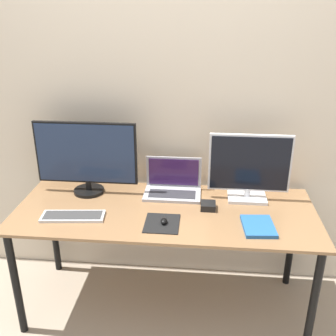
{
  "coord_description": "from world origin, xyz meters",
  "views": [
    {
      "loc": [
        0.21,
        -1.68,
        1.86
      ],
      "look_at": [
        0.01,
        0.46,
        0.94
      ],
      "focal_mm": 42.0,
      "sensor_mm": 36.0,
      "label": 1
    }
  ],
  "objects_px": {
    "monitor_right": "(249,168)",
    "monitor_left": "(86,157)",
    "keyboard": "(73,216)",
    "mouse": "(164,221)",
    "laptop": "(173,185)",
    "power_brick": "(208,206)",
    "book": "(258,226)"
  },
  "relations": [
    {
      "from": "monitor_left",
      "to": "power_brick",
      "type": "distance_m",
      "value": 0.82
    },
    {
      "from": "book",
      "to": "power_brick",
      "type": "relative_size",
      "value": 2.49
    },
    {
      "from": "keyboard",
      "to": "book",
      "type": "bearing_deg",
      "value": -0.77
    },
    {
      "from": "monitor_right",
      "to": "laptop",
      "type": "relative_size",
      "value": 1.38
    },
    {
      "from": "monitor_left",
      "to": "book",
      "type": "distance_m",
      "value": 1.12
    },
    {
      "from": "power_brick",
      "to": "laptop",
      "type": "bearing_deg",
      "value": 139.38
    },
    {
      "from": "monitor_right",
      "to": "power_brick",
      "type": "xyz_separation_m",
      "value": [
        -0.24,
        -0.15,
        -0.19
      ]
    },
    {
      "from": "mouse",
      "to": "book",
      "type": "relative_size",
      "value": 0.25
    },
    {
      "from": "book",
      "to": "power_brick",
      "type": "distance_m",
      "value": 0.33
    },
    {
      "from": "monitor_right",
      "to": "monitor_left",
      "type": "bearing_deg",
      "value": 180.0
    },
    {
      "from": "keyboard",
      "to": "mouse",
      "type": "distance_m",
      "value": 0.53
    },
    {
      "from": "monitor_left",
      "to": "keyboard",
      "type": "height_order",
      "value": "monitor_left"
    },
    {
      "from": "laptop",
      "to": "power_brick",
      "type": "xyz_separation_m",
      "value": [
        0.23,
        -0.19,
        -0.04
      ]
    },
    {
      "from": "monitor_left",
      "to": "keyboard",
      "type": "xyz_separation_m",
      "value": [
        -0.0,
        -0.33,
        -0.24
      ]
    },
    {
      "from": "mouse",
      "to": "book",
      "type": "bearing_deg",
      "value": 0.83
    },
    {
      "from": "keyboard",
      "to": "laptop",
      "type": "bearing_deg",
      "value": 34.43
    },
    {
      "from": "monitor_right",
      "to": "book",
      "type": "bearing_deg",
      "value": -84.69
    },
    {
      "from": "laptop",
      "to": "mouse",
      "type": "distance_m",
      "value": 0.4
    },
    {
      "from": "monitor_left",
      "to": "monitor_right",
      "type": "distance_m",
      "value": 1.01
    },
    {
      "from": "laptop",
      "to": "mouse",
      "type": "relative_size",
      "value": 6.21
    },
    {
      "from": "mouse",
      "to": "power_brick",
      "type": "distance_m",
      "value": 0.31
    },
    {
      "from": "monitor_left",
      "to": "monitor_right",
      "type": "relative_size",
      "value": 1.3
    },
    {
      "from": "monitor_right",
      "to": "book",
      "type": "height_order",
      "value": "monitor_right"
    },
    {
      "from": "monitor_left",
      "to": "book",
      "type": "relative_size",
      "value": 2.78
    },
    {
      "from": "monitor_right",
      "to": "book",
      "type": "distance_m",
      "value": 0.4
    },
    {
      "from": "laptop",
      "to": "mouse",
      "type": "xyz_separation_m",
      "value": [
        -0.02,
        -0.39,
        -0.04
      ]
    },
    {
      "from": "keyboard",
      "to": "book",
      "type": "xyz_separation_m",
      "value": [
        1.04,
        -0.01,
        0.0
      ]
    },
    {
      "from": "monitor_right",
      "to": "keyboard",
      "type": "distance_m",
      "value": 1.08
    },
    {
      "from": "monitor_left",
      "to": "book",
      "type": "height_order",
      "value": "monitor_left"
    },
    {
      "from": "monitor_right",
      "to": "laptop",
      "type": "xyz_separation_m",
      "value": [
        -0.47,
        0.04,
        -0.15
      ]
    },
    {
      "from": "laptop",
      "to": "power_brick",
      "type": "height_order",
      "value": "laptop"
    },
    {
      "from": "monitor_left",
      "to": "power_brick",
      "type": "bearing_deg",
      "value": -11.26
    }
  ]
}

